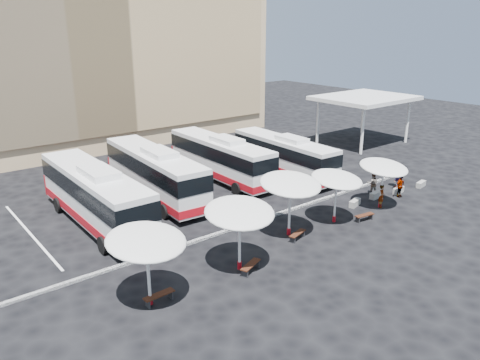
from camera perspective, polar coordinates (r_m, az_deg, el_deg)
ground at (r=30.92m, az=2.03°, el=-5.62°), size 120.00×120.00×0.00m
sandstone_building at (r=56.34m, az=-20.48°, el=17.39°), size 42.00×18.25×29.60m
service_canopy at (r=53.35m, az=14.97°, el=9.50°), size 10.00×8.00×5.20m
curb_divider at (r=31.24m, az=1.44°, el=-5.20°), size 34.00×0.25×0.15m
bay_lines at (r=36.90m, az=-6.07°, el=-1.62°), size 24.15×12.00×0.01m
bus_0 at (r=31.83m, az=-17.28°, el=-1.69°), size 3.14×12.96×4.10m
bus_1 at (r=35.82m, az=-10.39°, el=0.99°), size 3.49×12.74×4.00m
bus_2 at (r=39.58m, az=-2.45°, el=2.83°), size 3.01×12.10×3.82m
bus_3 at (r=40.92m, az=5.36°, el=3.12°), size 2.98×11.41×3.59m
sunshade_0 at (r=21.74m, az=-11.36°, el=-7.38°), size 4.52×4.56×3.85m
sunshade_1 at (r=24.38m, az=-0.06°, el=-4.01°), size 4.61×4.64×3.88m
sunshade_2 at (r=28.59m, az=6.17°, el=-0.51°), size 4.27×4.31×3.96m
sunshade_3 at (r=31.14m, az=11.71°, el=0.06°), size 3.81×3.85×3.52m
sunshade_4 at (r=34.51m, az=17.11°, el=1.47°), size 3.64×3.68×3.54m
wood_bench_0 at (r=23.15m, az=-9.82°, el=-13.78°), size 1.56×0.46×0.47m
wood_bench_1 at (r=25.35m, az=1.29°, el=-10.43°), size 1.60×0.95×0.48m
wood_bench_2 at (r=29.12m, az=7.02°, el=-6.60°), size 1.52×0.77×0.45m
wood_bench_3 at (r=32.65m, az=14.93°, el=-4.27°), size 1.50×0.61×0.45m
conc_bench_0 at (r=35.14m, az=13.82°, el=-2.73°), size 1.29×0.72×0.46m
conc_bench_1 at (r=37.16m, az=16.27°, el=-1.75°), size 1.33×0.56×0.49m
conc_bench_2 at (r=38.74m, az=18.76°, el=-1.19°), size 1.29×0.62×0.46m
conc_bench_3 at (r=40.88m, az=21.19°, el=-0.48°), size 1.20×0.58×0.43m
passenger_0 at (r=35.17m, az=16.89°, el=-1.89°), size 0.74×0.71×1.71m
passenger_1 at (r=37.72m, az=15.90°, el=-0.43°), size 1.04×1.04×1.71m
passenger_2 at (r=37.67m, az=18.94°, el=-0.72°), size 1.04×0.46×1.76m
passenger_3 at (r=39.79m, az=18.56°, el=0.44°), size 1.41×1.13×1.90m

